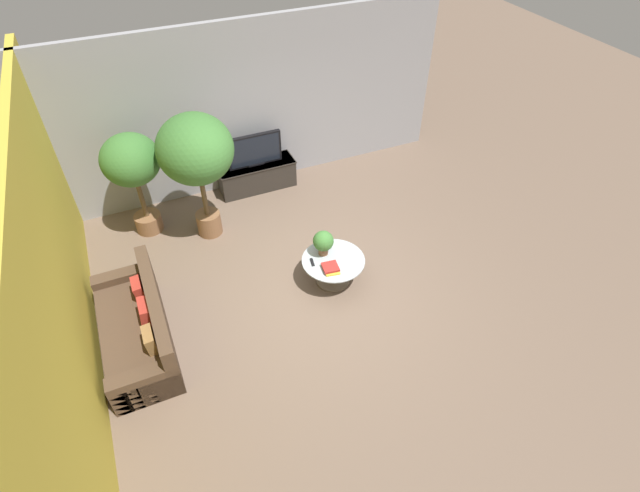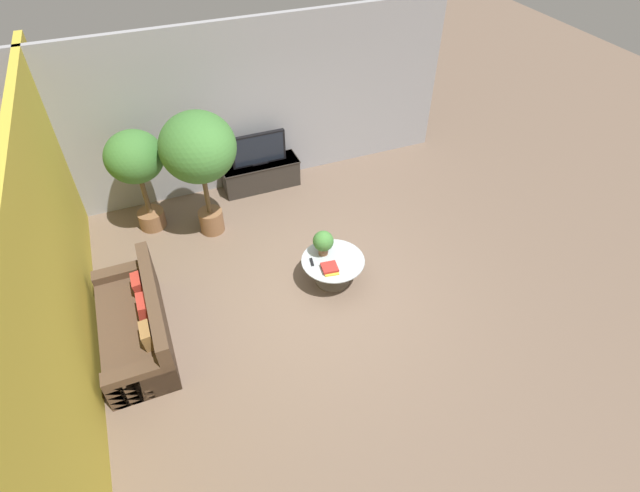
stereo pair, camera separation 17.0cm
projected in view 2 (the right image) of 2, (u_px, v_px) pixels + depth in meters
ground_plane at (322, 290)px, 7.55m from camera, size 24.00×24.00×0.00m
back_wall_stone at (253, 106)px, 8.80m from camera, size 7.40×0.12×3.00m
side_wall_left at (56, 266)px, 5.78m from camera, size 0.12×7.40×3.00m
media_console at (261, 174)px, 9.38m from camera, size 1.44×0.50×0.52m
television at (258, 149)px, 9.02m from camera, size 1.00×0.13×0.60m
coffee_table at (333, 266)px, 7.49m from camera, size 0.95×0.95×0.43m
couch_by_wall at (137, 325)px, 6.68m from camera, size 0.84×2.02×0.84m
potted_palm_tall at (136, 162)px, 7.82m from camera, size 0.92×0.92×1.80m
potted_palm_corner at (198, 151)px, 7.55m from camera, size 1.16×1.16×2.17m
potted_plant_tabletop at (323, 242)px, 7.36m from camera, size 0.31×0.31×0.40m
book_stack at (330, 268)px, 7.24m from camera, size 0.26×0.31×0.06m
remote_black at (312, 262)px, 7.36m from camera, size 0.07×0.16×0.02m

